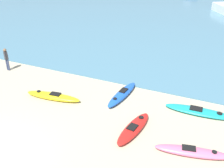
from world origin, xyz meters
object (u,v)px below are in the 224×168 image
kayak_on_sand_0 (53,96)px  person_near_waterline (6,58)px  kayak_on_sand_1 (134,128)px  kayak_on_sand_5 (192,152)px  kayak_on_sand_4 (199,112)px  kayak_on_sand_3 (122,94)px

kayak_on_sand_0 → person_near_waterline: bearing=159.2°
kayak_on_sand_0 → kayak_on_sand_1: 5.10m
kayak_on_sand_5 → person_near_waterline: size_ratio=1.97×
kayak_on_sand_0 → person_near_waterline: person_near_waterline is taller
person_near_waterline → kayak_on_sand_4: bearing=-0.4°
kayak_on_sand_0 → person_near_waterline: 5.45m
kayak_on_sand_1 → kayak_on_sand_4: 3.67m
kayak_on_sand_1 → kayak_on_sand_0: bearing=170.4°
kayak_on_sand_1 → kayak_on_sand_3: 3.12m
kayak_on_sand_5 → kayak_on_sand_4: bearing=92.9°
kayak_on_sand_4 → kayak_on_sand_5: 3.16m
kayak_on_sand_3 → kayak_on_sand_5: bearing=-35.9°
kayak_on_sand_4 → person_near_waterline: bearing=179.6°
kayak_on_sand_4 → kayak_on_sand_0: bearing=-166.5°
kayak_on_sand_1 → kayak_on_sand_4: kayak_on_sand_1 is taller
kayak_on_sand_0 → kayak_on_sand_4: 7.77m
kayak_on_sand_3 → kayak_on_sand_4: size_ratio=0.92×
kayak_on_sand_5 → kayak_on_sand_3: bearing=144.1°
kayak_on_sand_1 → person_near_waterline: 10.48m
kayak_on_sand_1 → kayak_on_sand_4: bearing=46.6°
kayak_on_sand_3 → kayak_on_sand_5: 5.34m
kayak_on_sand_1 → person_near_waterline: bearing=164.7°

